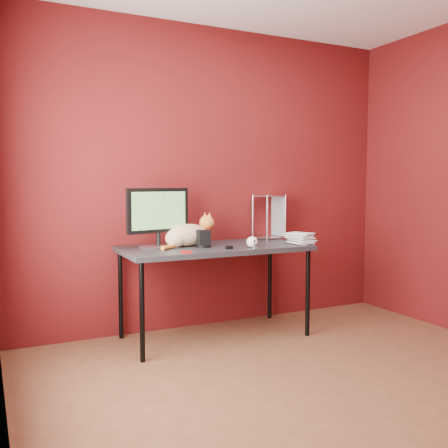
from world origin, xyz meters
name	(u,v)px	position (x,y,z in m)	size (l,w,h in m)	color
room	(341,149)	(0.00, 0.00, 1.45)	(3.52, 3.52, 2.61)	#56311D
desk	(215,252)	(-0.15, 1.37, 0.70)	(1.50, 0.70, 0.75)	black
monitor	(158,215)	(-0.60, 1.44, 1.01)	(0.53, 0.23, 0.47)	#B9B9BE
cat	(188,235)	(-0.35, 1.45, 0.84)	(0.53, 0.32, 0.27)	#C07028
skull_mug	(252,242)	(0.07, 1.14, 0.80)	(0.09, 0.10, 0.09)	white
speaker	(203,239)	(-0.27, 1.33, 0.81)	(0.12, 0.12, 0.14)	black
book_stack	(294,182)	(0.48, 1.19, 1.26)	(0.22, 0.25, 1.03)	beige
wire_rack	(269,217)	(0.52, 1.64, 0.95)	(0.27, 0.24, 0.40)	#B9B9BE
pocket_knife	(186,252)	(-0.51, 1.08, 0.76)	(0.08, 0.02, 0.02)	#9F0F0C
black_gadget	(229,247)	(-0.13, 1.15, 0.76)	(0.05, 0.03, 0.02)	black
washer	(255,248)	(0.08, 1.12, 0.75)	(0.05, 0.05, 0.00)	#B9B9BE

